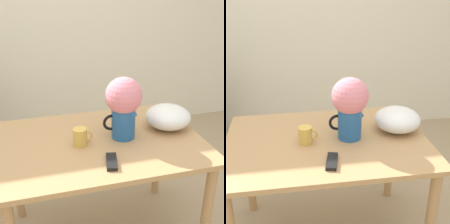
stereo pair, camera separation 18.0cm
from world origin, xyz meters
TOP-DOWN VIEW (x-y plane):
  - wall_back at (0.00, 1.93)m, footprint 8.00×0.05m
  - table at (0.09, 0.22)m, footprint 1.19×0.85m
  - flower_vase at (0.23, 0.23)m, footprint 0.23×0.22m
  - coffee_mug at (-0.03, 0.20)m, footprint 0.12×0.08m
  - white_bowl at (0.54, 0.28)m, footprint 0.29×0.29m
  - remote_control at (0.08, -0.03)m, footprint 0.09×0.16m

SIDE VIEW (x-z plane):
  - table at x=0.09m, z-range 0.27..1.03m
  - remote_control at x=0.08m, z-range 0.76..0.78m
  - coffee_mug at x=-0.03m, z-range 0.76..0.87m
  - white_bowl at x=0.54m, z-range 0.76..0.91m
  - flower_vase at x=0.23m, z-range 0.80..1.17m
  - wall_back at x=0.00m, z-range 0.00..2.60m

